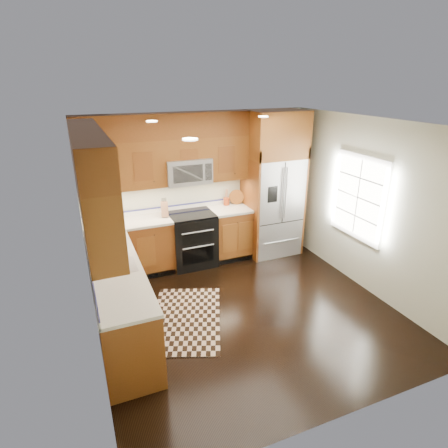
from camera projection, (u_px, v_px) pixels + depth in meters
name	position (u px, v px, depth m)	size (l,w,h in m)	color
ground	(246.00, 310.00, 5.37)	(4.00, 4.00, 0.00)	black
wall_back	(198.00, 187.00, 6.61)	(4.00, 0.02, 2.60)	beige
wall_left	(87.00, 251.00, 4.18)	(0.02, 4.00, 2.60)	beige
wall_right	(368.00, 207.00, 5.60)	(0.02, 4.00, 2.60)	beige
window	(358.00, 197.00, 5.73)	(0.04, 1.10, 1.30)	white
base_cabinets	(145.00, 270.00, 5.53)	(2.85, 3.00, 0.90)	brown
countertop	(151.00, 237.00, 5.51)	(2.86, 3.01, 0.04)	white
upper_cabinets	(139.00, 162.00, 5.15)	(2.85, 3.00, 1.15)	brown
range	(192.00, 239.00, 6.54)	(0.76, 0.67, 0.95)	black
microwave	(188.00, 171.00, 6.22)	(0.76, 0.40, 0.42)	#B2B2B7
refrigerator	(273.00, 185.00, 6.75)	(0.98, 0.75, 2.60)	#B2B2B7
sink_faucet	(112.00, 263.00, 4.58)	(0.54, 0.44, 0.37)	#B2B2B7
rug	(186.00, 318.00, 5.17)	(0.92, 1.54, 0.01)	black
knife_block	(164.00, 209.00, 6.23)	(0.14, 0.18, 0.32)	#A97452
utensil_crock	(226.00, 200.00, 6.78)	(0.12, 0.12, 0.29)	#9D3813
cutting_board	(236.00, 203.00, 6.88)	(0.27, 0.27, 0.02)	brown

